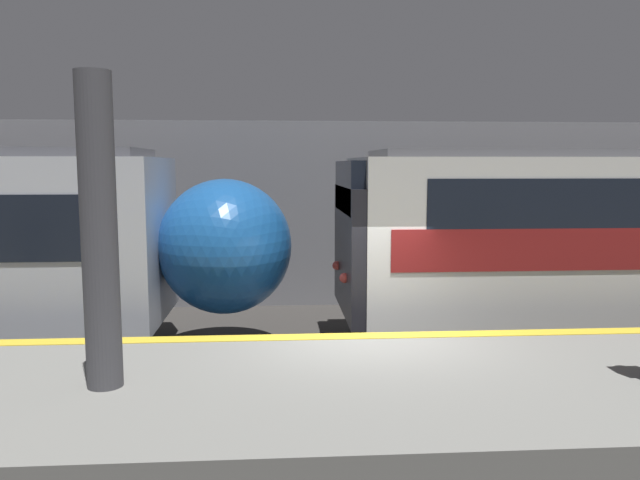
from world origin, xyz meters
name	(u,v)px	position (x,y,z in m)	size (l,w,h in m)	color
ground_plane	(364,405)	(0.00, 0.00, 0.00)	(120.00, 120.00, 0.00)	#33302D
platform	(388,423)	(0.00, -1.89, 0.54)	(40.00, 3.77, 1.09)	slate
station_rear_barrier	(328,214)	(0.00, 6.66, 2.27)	(50.00, 0.15, 4.55)	gray
support_pillar_near	(99,233)	(-3.15, -1.94, 2.77)	(0.38, 0.38, 3.39)	#47474C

